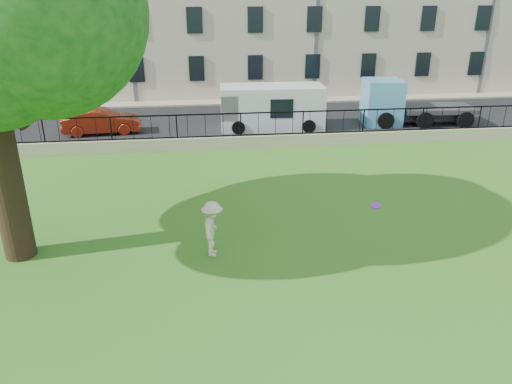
{
  "coord_description": "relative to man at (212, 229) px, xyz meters",
  "views": [
    {
      "loc": [
        -2.0,
        -10.93,
        7.29
      ],
      "look_at": [
        -0.28,
        3.5,
        1.23
      ],
      "focal_mm": 35.0,
      "sensor_mm": 36.0,
      "label": 1
    }
  ],
  "objects": [
    {
      "name": "blue_truck",
      "position": [
        11.89,
        13.52,
        0.41
      ],
      "size": [
        6.05,
        2.55,
        2.47
      ],
      "primitive_type": "cube",
      "rotation": [
        0.0,
        0.0,
        -0.08
      ],
      "color": "#579DCC",
      "rests_on": "street"
    },
    {
      "name": "man",
      "position": [
        0.0,
        0.0,
        0.0
      ],
      "size": [
        0.74,
        1.13,
        1.66
      ],
      "primitive_type": "imported",
      "rotation": [
        0.0,
        0.0,
        1.45
      ],
      "color": "beige",
      "rests_on": "ground"
    },
    {
      "name": "iron_railing",
      "position": [
        1.73,
        10.12,
        0.32
      ],
      "size": [
        50.0,
        0.05,
        1.13
      ],
      "color": "black",
      "rests_on": "retaining_wall"
    },
    {
      "name": "retaining_wall",
      "position": [
        1.73,
        10.12,
        -0.53
      ],
      "size": [
        50.0,
        0.4,
        0.6
      ],
      "primitive_type": "cube",
      "color": "gray",
      "rests_on": "ground"
    },
    {
      "name": "frisbee",
      "position": [
        4.44,
        -0.9,
        0.89
      ],
      "size": [
        0.31,
        0.3,
        0.12
      ],
      "primitive_type": "cylinder",
      "rotation": [
        0.21,
        -0.14,
        0.12
      ],
      "color": "purple"
    },
    {
      "name": "white_van",
      "position": [
        3.73,
        13.52,
        0.33
      ],
      "size": [
        5.59,
        2.38,
        2.31
      ],
      "primitive_type": "cube",
      "rotation": [
        0.0,
        0.0,
        -0.04
      ],
      "color": "silver",
      "rests_on": "street"
    },
    {
      "name": "sidewalk",
      "position": [
        1.73,
        20.02,
        -0.77
      ],
      "size": [
        60.0,
        1.4,
        0.12
      ],
      "primitive_type": "cube",
      "color": "gray",
      "rests_on": "ground"
    },
    {
      "name": "red_sedan",
      "position": [
        -5.29,
        13.52,
        -0.17
      ],
      "size": [
        4.1,
        1.74,
        1.31
      ],
      "primitive_type": "imported",
      "rotation": [
        0.0,
        0.0,
        1.66
      ],
      "color": "#A12813",
      "rests_on": "street"
    },
    {
      "name": "street",
      "position": [
        1.73,
        14.82,
        -0.82
      ],
      "size": [
        60.0,
        9.0,
        0.01
      ],
      "primitive_type": "cube",
      "color": "black",
      "rests_on": "ground"
    },
    {
      "name": "ground",
      "position": [
        1.73,
        -1.88,
        -0.83
      ],
      "size": [
        120.0,
        120.0,
        0.0
      ],
      "primitive_type": "plane",
      "color": "#356618",
      "rests_on": "ground"
    }
  ]
}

